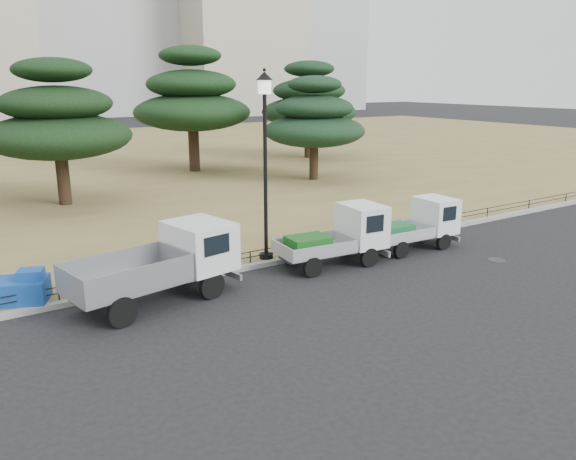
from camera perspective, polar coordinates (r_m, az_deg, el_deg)
ground at (r=17.00m, az=3.68°, el=-5.70°), size 220.00×220.00×0.00m
lawn at (r=44.77m, az=-20.44°, el=6.44°), size 120.00×56.00×0.15m
curb at (r=19.00m, az=-0.98°, el=-3.16°), size 120.00×0.25×0.16m
truck_large at (r=15.96m, az=-12.62°, el=-3.14°), size 4.93×2.66×2.04m
truck_kei_front at (r=18.76m, az=5.23°, el=-0.62°), size 3.80×1.87×1.95m
truck_kei_rear at (r=21.06m, az=13.05°, el=0.56°), size 3.48×1.63×1.79m
street_lamp at (r=18.24m, az=-2.35°, el=9.57°), size 0.55×0.55×6.11m
pipe_fence at (r=19.02m, az=-1.23°, el=-2.02°), size 38.00×0.04×0.40m
tarp_pile at (r=16.93m, az=-25.41°, el=-5.42°), size 1.65×1.45×0.91m
manhole at (r=20.64m, az=20.43°, el=-2.87°), size 0.60×0.60×0.01m
pine_center_left at (r=28.93m, az=-22.39°, el=10.16°), size 6.77×6.77×6.88m
pine_center_right at (r=37.69m, az=-9.73°, el=12.92°), size 7.54×7.54×8.00m
pine_east_near at (r=33.97m, az=2.69°, el=11.06°), size 6.07×6.07×6.13m
pine_east_far at (r=43.98m, az=2.14°, el=12.83°), size 7.26×7.26×7.29m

